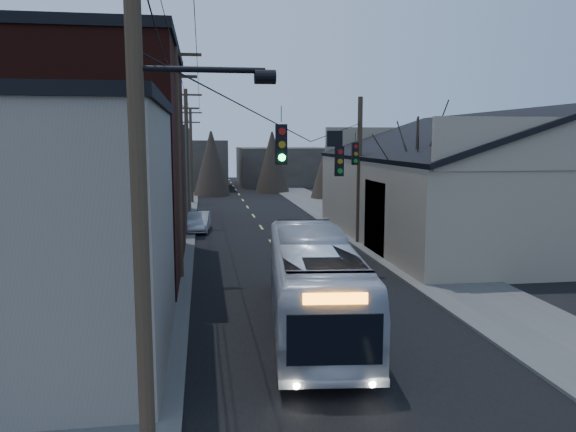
# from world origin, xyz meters

# --- Properties ---
(road_surface) EXTENTS (9.00, 110.00, 0.02)m
(road_surface) POSITION_xyz_m (0.00, 30.00, 0.01)
(road_surface) COLOR black
(road_surface) RESTS_ON ground
(sidewalk_left) EXTENTS (4.00, 110.00, 0.12)m
(sidewalk_left) POSITION_xyz_m (-6.50, 30.00, 0.06)
(sidewalk_left) COLOR #474744
(sidewalk_left) RESTS_ON ground
(sidewalk_right) EXTENTS (4.00, 110.00, 0.12)m
(sidewalk_right) POSITION_xyz_m (6.50, 30.00, 0.06)
(sidewalk_right) COLOR #474744
(sidewalk_right) RESTS_ON ground
(building_clapboard) EXTENTS (8.00, 8.00, 7.00)m
(building_clapboard) POSITION_xyz_m (-9.00, 9.00, 3.50)
(building_clapboard) COLOR slate
(building_clapboard) RESTS_ON ground
(building_brick) EXTENTS (10.00, 12.00, 10.00)m
(building_brick) POSITION_xyz_m (-10.00, 20.00, 5.00)
(building_brick) COLOR black
(building_brick) RESTS_ON ground
(building_left_far) EXTENTS (9.00, 14.00, 7.00)m
(building_left_far) POSITION_xyz_m (-9.50, 36.00, 3.50)
(building_left_far) COLOR #332F29
(building_left_far) RESTS_ON ground
(warehouse) EXTENTS (16.16, 20.60, 7.73)m
(warehouse) POSITION_xyz_m (13.00, 25.00, 2.70)
(warehouse) COLOR gray
(warehouse) RESTS_ON ground
(building_far_left) EXTENTS (10.00, 12.00, 6.00)m
(building_far_left) POSITION_xyz_m (-6.00, 65.00, 3.00)
(building_far_left) COLOR #332F29
(building_far_left) RESTS_ON ground
(building_far_right) EXTENTS (12.00, 14.00, 5.00)m
(building_far_right) POSITION_xyz_m (7.00, 70.00, 2.50)
(building_far_right) COLOR #332F29
(building_far_right) RESTS_ON ground
(bare_tree) EXTENTS (0.40, 0.40, 7.20)m
(bare_tree) POSITION_xyz_m (6.50, 20.00, 3.60)
(bare_tree) COLOR black
(bare_tree) RESTS_ON ground
(utility_lines) EXTENTS (11.24, 45.28, 10.50)m
(utility_lines) POSITION_xyz_m (-3.11, 24.14, 4.95)
(utility_lines) COLOR #382B1E
(utility_lines) RESTS_ON ground
(bus) EXTENTS (3.66, 11.09, 3.03)m
(bus) POSITION_xyz_m (-0.51, 10.81, 1.52)
(bus) COLOR silver
(bus) RESTS_ON ground
(parked_car) EXTENTS (1.65, 4.03, 1.30)m
(parked_car) POSITION_xyz_m (-4.30, 30.95, 0.65)
(parked_car) COLOR #B1B4BA
(parked_car) RESTS_ON ground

